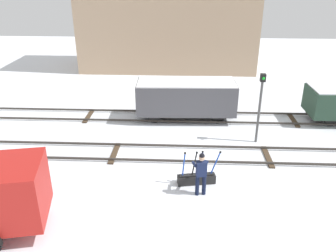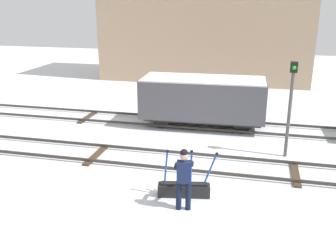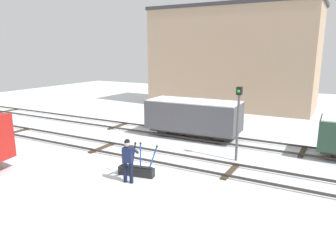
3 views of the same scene
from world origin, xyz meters
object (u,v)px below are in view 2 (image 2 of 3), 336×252
switch_lever_frame (184,188)px  freight_car_far_end (203,99)px  rail_worker (184,175)px  signal_post (291,99)px

switch_lever_frame → freight_car_far_end: size_ratio=0.31×
rail_worker → freight_car_far_end: bearing=84.2°
rail_worker → freight_car_far_end: size_ratio=0.32×
signal_post → freight_car_far_end: size_ratio=0.63×
switch_lever_frame → signal_post: size_ratio=0.50×
signal_post → rail_worker: bearing=-122.6°
switch_lever_frame → freight_car_far_end: 6.70m
rail_worker → switch_lever_frame: bearing=89.3°
freight_car_far_end → rail_worker: bearing=-87.3°
rail_worker → signal_post: 5.53m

